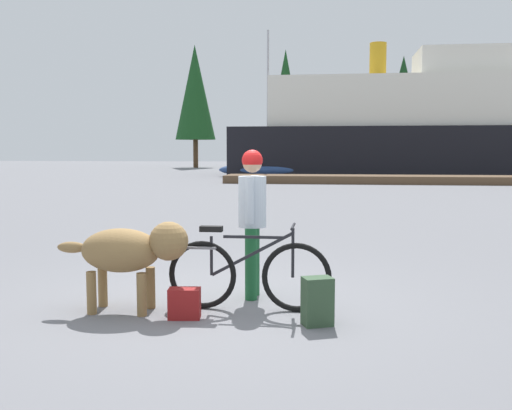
{
  "coord_description": "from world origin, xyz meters",
  "views": [
    {
      "loc": [
        1.21,
        -6.24,
        1.7
      ],
      "look_at": [
        0.36,
        0.33,
        1.07
      ],
      "focal_mm": 40.64,
      "sensor_mm": 36.0,
      "label": 1
    }
  ],
  "objects": [
    {
      "name": "pine_tree_center",
      "position": [
        -3.12,
        49.34,
        7.02
      ],
      "size": [
        3.13,
        3.13,
        11.19
      ],
      "color": "#4C331E",
      "rests_on": "ground_plane"
    },
    {
      "name": "pine_tree_far_right",
      "position": [
        7.82,
        49.59,
        6.21
      ],
      "size": [
        4.13,
        4.13,
        10.4
      ],
      "color": "#4C331E",
      "rests_on": "ground_plane"
    },
    {
      "name": "dog",
      "position": [
        -0.86,
        -0.46,
        0.65
      ],
      "size": [
        1.43,
        0.54,
        0.96
      ],
      "color": "olive",
      "rests_on": "ground_plane"
    },
    {
      "name": "person_cyclist",
      "position": [
        0.33,
        0.29,
        1.03
      ],
      "size": [
        0.32,
        0.53,
        1.71
      ],
      "color": "#19592D",
      "rests_on": "ground_plane"
    },
    {
      "name": "ground_plane",
      "position": [
        0.0,
        0.0,
        0.0
      ],
      "size": [
        160.0,
        160.0,
        0.0
      ],
      "primitive_type": "plane",
      "color": "slate"
    },
    {
      "name": "handbag_pannier",
      "position": [
        -0.24,
        -0.65,
        0.16
      ],
      "size": [
        0.34,
        0.22,
        0.31
      ],
      "primitive_type": "cube",
      "rotation": [
        0.0,
        0.0,
        0.12
      ],
      "color": "maroon",
      "rests_on": "ground_plane"
    },
    {
      "name": "dock_pier",
      "position": [
        5.37,
        24.12,
        0.2
      ],
      "size": [
        19.25,
        2.52,
        0.4
      ],
      "primitive_type": "cube",
      "color": "brown",
      "rests_on": "ground_plane"
    },
    {
      "name": "ferry_boat",
      "position": [
        7.35,
        33.58,
        3.09
      ],
      "size": [
        25.03,
        7.87,
        8.77
      ],
      "color": "black",
      "rests_on": "ground_plane"
    },
    {
      "name": "backpack",
      "position": [
        1.1,
        -0.7,
        0.24
      ],
      "size": [
        0.33,
        0.29,
        0.47
      ],
      "primitive_type": "cube",
      "rotation": [
        0.0,
        0.0,
        0.38
      ],
      "color": "#334C33",
      "rests_on": "ground_plane"
    },
    {
      "name": "sailboat_moored",
      "position": [
        -2.75,
        30.39,
        0.53
      ],
      "size": [
        6.32,
        1.77,
        9.15
      ],
      "color": "navy",
      "rests_on": "ground_plane"
    },
    {
      "name": "pine_tree_far_left",
      "position": [
        -11.86,
        49.19,
        7.24
      ],
      "size": [
        3.88,
        3.88,
        11.8
      ],
      "color": "#4C331E",
      "rests_on": "ground_plane"
    },
    {
      "name": "bicycle",
      "position": [
        0.35,
        -0.26,
        0.4
      ],
      "size": [
        1.75,
        0.44,
        0.92
      ],
      "color": "black",
      "rests_on": "ground_plane"
    },
    {
      "name": "pine_tree_mid_back",
      "position": [
        8.15,
        51.44,
        5.2
      ],
      "size": [
        4.01,
        4.01,
        8.33
      ],
      "color": "#4C331E",
      "rests_on": "ground_plane"
    }
  ]
}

